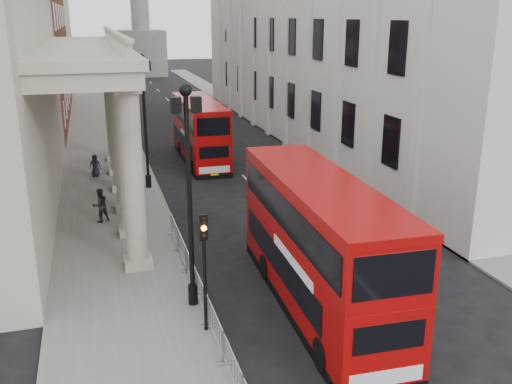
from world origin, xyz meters
name	(u,v)px	position (x,y,z in m)	size (l,w,h in m)	color
ground	(234,362)	(0.00, 0.00, 0.00)	(260.00, 260.00, 0.00)	black
sidewalk_west	(105,155)	(-3.00, 30.00, 0.06)	(6.00, 140.00, 0.12)	slate
sidewalk_east	(301,143)	(13.50, 30.00, 0.06)	(3.00, 140.00, 0.12)	slate
kerb	(143,153)	(-0.05, 30.00, 0.07)	(0.20, 140.00, 0.14)	slate
brick_building	(11,11)	(-10.50, 48.00, 11.00)	(9.00, 32.00, 22.00)	maroon
west_building_far	(37,19)	(-10.50, 80.00, 10.00)	(9.00, 30.00, 20.00)	#A69F8B
lamp_post_south	(189,183)	(-0.60, 4.00, 4.91)	(1.05, 0.44, 8.32)	black
lamp_post_mid	(145,113)	(-0.60, 20.00, 4.91)	(1.05, 0.44, 8.32)	black
lamp_post_north	(126,84)	(-0.60, 36.00, 4.91)	(1.05, 0.44, 8.32)	black
traffic_light	(204,251)	(-0.50, 1.98, 3.11)	(0.28, 0.33, 4.30)	black
crowd_barriers	(209,312)	(-0.35, 2.23, 0.67)	(0.50, 18.75, 1.10)	gray
bus_near	(319,242)	(3.97, 2.78, 2.61)	(3.19, 11.68, 5.00)	#990707
bus_far	(200,130)	(3.98, 26.35, 2.40)	(2.67, 10.65, 4.59)	#A40707
pedestrian_a	(125,204)	(-2.40, 14.49, 0.92)	(0.58, 0.38, 1.59)	black
pedestrian_b	(100,205)	(-3.70, 14.31, 1.04)	(0.89, 0.69, 1.83)	#2A2322
pedestrian_c	(95,165)	(-3.80, 23.56, 0.89)	(0.75, 0.49, 1.53)	black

